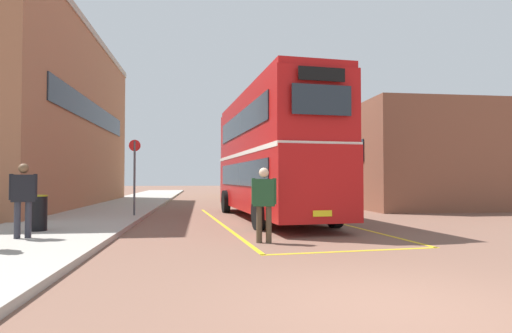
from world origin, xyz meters
TOP-DOWN VIEW (x-y plane):
  - ground_plane at (0.00, 14.40)m, footprint 135.60×135.60m
  - sidewalk_left at (-6.50, 16.80)m, footprint 4.00×57.60m
  - brick_building_left at (-11.04, 18.43)m, footprint 6.00×18.16m
  - depot_building_right at (9.40, 21.41)m, footprint 7.87×17.93m
  - double_decker_bus at (0.27, 10.93)m, footprint 3.44×10.56m
  - single_deck_bus at (2.35, 31.20)m, footprint 3.04×8.76m
  - pedestrian_boarding at (-0.86, 5.11)m, footprint 0.58×0.34m
  - pedestrian_waiting_near at (-6.49, 5.63)m, footprint 0.56×0.37m
  - litter_bin at (-6.66, 7.05)m, footprint 0.43×0.43m
  - bus_stop_sign at (-4.89, 11.57)m, footprint 0.44×0.08m
  - bay_marking_yellow at (0.35, 9.02)m, footprint 5.28×12.75m

SIDE VIEW (x-z plane):
  - ground_plane at x=0.00m, z-range 0.00..0.00m
  - bay_marking_yellow at x=0.35m, z-range 0.00..0.01m
  - sidewalk_left at x=-6.50m, z-range 0.00..0.14m
  - litter_bin at x=-6.66m, z-range 0.14..1.10m
  - pedestrian_boarding at x=-0.86m, z-range 0.15..1.95m
  - pedestrian_waiting_near at x=-6.49m, z-range 0.29..2.04m
  - single_deck_bus at x=2.35m, z-range 0.13..3.15m
  - bus_stop_sign at x=-4.89m, z-range 0.42..3.30m
  - double_decker_bus at x=0.27m, z-range 0.14..4.89m
  - depot_building_right at x=9.40m, z-range 0.00..5.30m
  - brick_building_left at x=-11.04m, z-range 0.00..9.48m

